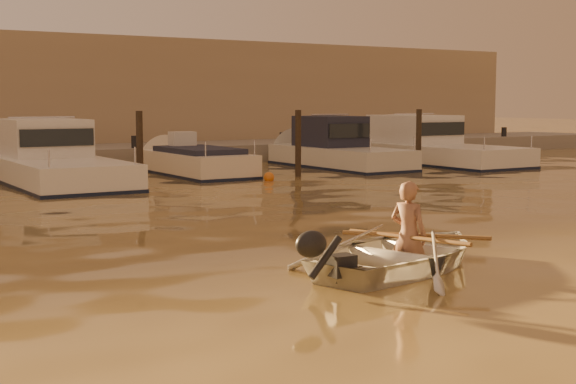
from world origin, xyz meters
TOP-DOWN VIEW (x-y plane):
  - ground_plane at (0.00, 0.00)m, footprint 160.00×160.00m
  - dinghy at (-1.10, 1.74)m, footprint 3.89×3.32m
  - person at (-1.01, 1.78)m, footprint 0.52×0.63m
  - outboard_motor at (-2.52, 1.24)m, footprint 0.98×0.68m
  - oar_port at (-0.87, 1.83)m, footprint 1.16×1.82m
  - oar_starboard at (-1.06, 1.76)m, footprint 0.42×2.08m
  - moored_boat_2 at (-1.98, 16.00)m, footprint 2.62×8.67m
  - moored_boat_3 at (2.45, 16.00)m, footprint 1.95×5.67m
  - moored_boat_4 at (7.88, 16.00)m, footprint 2.19×6.78m
  - moored_boat_5 at (11.86, 16.00)m, footprint 2.72×8.96m
  - piling_2 at (-0.20, 13.80)m, footprint 0.18×0.18m
  - piling_3 at (4.80, 13.80)m, footprint 0.18×0.18m
  - piling_4 at (9.50, 13.80)m, footprint 0.18×0.18m
  - fender_c at (-1.68, 13.09)m, footprint 0.30×0.30m
  - fender_d at (3.42, 13.17)m, footprint 0.30×0.30m
  - fender_e at (7.13, 13.52)m, footprint 0.30×0.30m
  - quay at (0.00, 21.50)m, footprint 52.00×4.00m
  - waterfront_building at (0.00, 27.00)m, footprint 46.00×7.00m

SIDE VIEW (x-z plane):
  - ground_plane at x=0.00m, z-range 0.00..0.00m
  - fender_c at x=-1.68m, z-range -0.05..0.25m
  - fender_d at x=3.42m, z-range -0.05..0.25m
  - fender_e at x=7.13m, z-range -0.05..0.25m
  - quay at x=0.00m, z-range -0.35..0.65m
  - dinghy at x=-1.10m, z-range -0.12..0.56m
  - moored_boat_3 at x=2.45m, z-range -0.25..0.70m
  - outboard_motor at x=-2.52m, z-range -0.07..0.63m
  - oar_port at x=-0.87m, z-range 0.35..0.49m
  - oar_starboard at x=-1.06m, z-range 0.35..0.49m
  - person at x=-1.01m, z-range -0.30..1.18m
  - moored_boat_2 at x=-1.98m, z-range -0.25..1.50m
  - moored_boat_4 at x=7.88m, z-range -0.25..1.50m
  - moored_boat_5 at x=11.86m, z-range -0.25..1.50m
  - piling_2 at x=-0.20m, z-range -0.20..2.00m
  - piling_3 at x=4.80m, z-range -0.20..2.00m
  - piling_4 at x=9.50m, z-range -0.20..2.00m
  - waterfront_building at x=0.00m, z-range 0.00..4.80m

